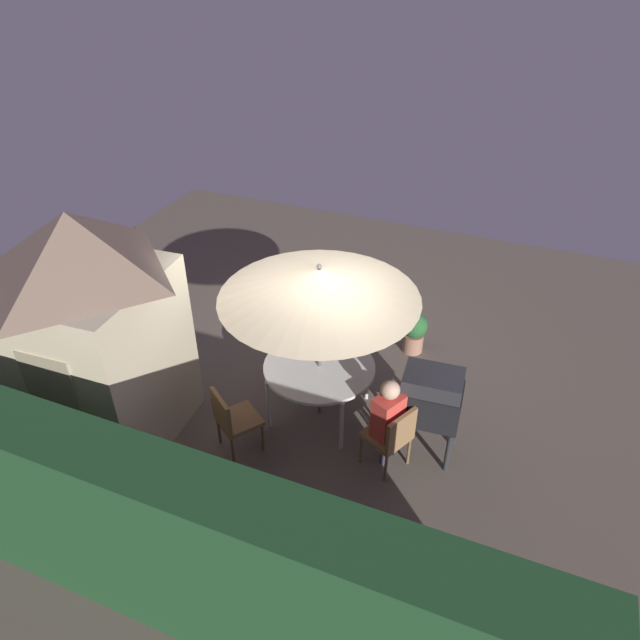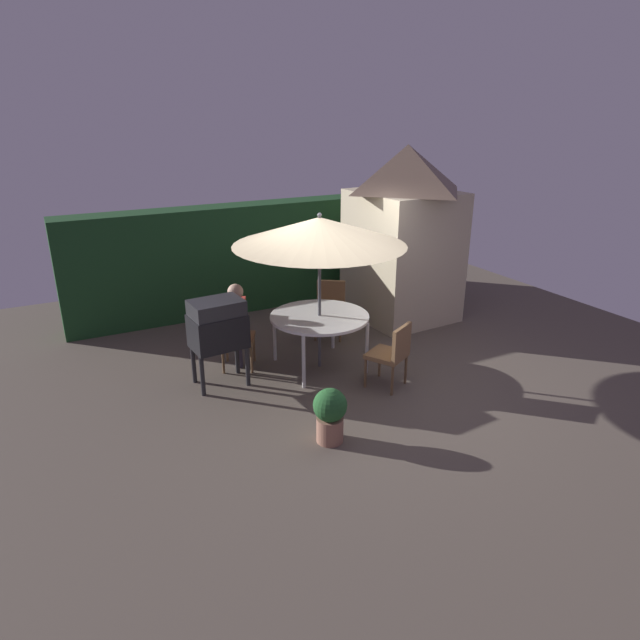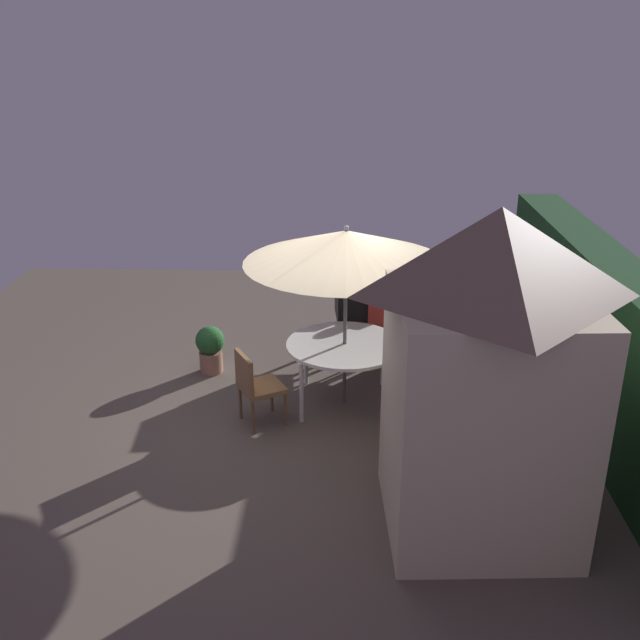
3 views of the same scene
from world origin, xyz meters
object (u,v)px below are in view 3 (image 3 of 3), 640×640
object	(u,v)px
garden_shed	(487,374)
bbq_grill	(355,297)
patio_umbrella	(346,247)
chair_near_shed	(385,329)
potted_plant_by_shed	(210,347)
person_in_red	(383,313)
chair_toward_hedge	(434,393)
patio_table	(345,348)
chair_far_side	(255,383)

from	to	relation	value
garden_shed	bbq_grill	distance (m)	3.92
patio_umbrella	garden_shed	bearing A→B (deg)	28.32
patio_umbrella	chair_near_shed	xyz separation A→B (m)	(-1.12, 0.55, -1.46)
potted_plant_by_shed	person_in_red	world-z (taller)	person_in_red
garden_shed	chair_toward_hedge	bearing A→B (deg)	-171.73
patio_table	potted_plant_by_shed	size ratio (longest dim) A/B	2.17
patio_umbrella	potted_plant_by_shed	distance (m)	2.54
garden_shed	bbq_grill	xyz separation A→B (m)	(-3.71, -1.09, -0.67)
bbq_grill	garden_shed	bearing A→B (deg)	16.43
patio_table	chair_near_shed	bearing A→B (deg)	154.12
patio_table	chair_toward_hedge	world-z (taller)	chair_toward_hedge
garden_shed	bbq_grill	world-z (taller)	garden_shed
chair_far_side	patio_umbrella	bearing A→B (deg)	118.65
patio_table	patio_umbrella	bearing A→B (deg)	-63.43
chair_near_shed	bbq_grill	bearing A→B (deg)	-127.27
bbq_grill	person_in_red	distance (m)	0.55
chair_far_side	patio_table	bearing A→B (deg)	118.65
garden_shed	patio_umbrella	world-z (taller)	garden_shed
patio_umbrella	person_in_red	size ratio (longest dim) A/B	1.87
patio_table	bbq_grill	distance (m)	1.45
person_in_red	chair_near_shed	bearing A→B (deg)	154.12
patio_table	potted_plant_by_shed	world-z (taller)	patio_table
garden_shed	patio_umbrella	distance (m)	2.61
bbq_grill	chair_far_side	world-z (taller)	bbq_grill
garden_shed	person_in_red	xyz separation A→B (m)	(-3.31, -0.71, -0.74)
chair_toward_hedge	potted_plant_by_shed	distance (m)	3.16
patio_umbrella	chair_far_side	distance (m)	1.87
patio_table	chair_toward_hedge	xyz separation A→B (m)	(0.71, 0.99, -0.22)
person_in_red	garden_shed	bearing A→B (deg)	12.13
person_in_red	patio_table	bearing A→B (deg)	-25.88
garden_shed	chair_near_shed	bearing A→B (deg)	-168.74
chair_toward_hedge	potted_plant_by_shed	bearing A→B (deg)	-118.40
patio_table	chair_toward_hedge	bearing A→B (deg)	54.51
chair_near_shed	chair_toward_hedge	world-z (taller)	same
garden_shed	potted_plant_by_shed	bearing A→B (deg)	-135.50
patio_table	patio_umbrella	world-z (taller)	patio_umbrella
chair_toward_hedge	chair_near_shed	bearing A→B (deg)	-166.25
patio_umbrella	bbq_grill	size ratio (longest dim) A/B	1.97
garden_shed	chair_far_side	world-z (taller)	garden_shed
patio_table	chair_near_shed	xyz separation A→B (m)	(-1.12, 0.55, -0.22)
garden_shed	chair_near_shed	size ratio (longest dim) A/B	3.31
patio_table	bbq_grill	bearing A→B (deg)	174.99
patio_table	potted_plant_by_shed	distance (m)	1.99
chair_near_shed	person_in_red	world-z (taller)	person_in_red
bbq_grill	chair_near_shed	bearing A→B (deg)	52.73
garden_shed	patio_umbrella	xyz separation A→B (m)	(-2.26, -1.22, 0.47)
garden_shed	bbq_grill	bearing A→B (deg)	-163.57
potted_plant_by_shed	patio_table	bearing A→B (deg)	66.03
chair_far_side	person_in_red	bearing A→B (deg)	136.41
bbq_grill	chair_toward_hedge	size ratio (longest dim) A/B	1.33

